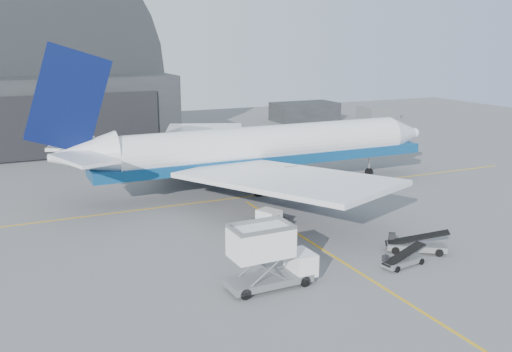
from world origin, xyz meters
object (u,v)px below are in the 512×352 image
belt_loader_a (403,260)px  belt_loader_b (416,245)px  pushback_tug (265,224)px  airliner (252,149)px  catering_truck (268,257)px

belt_loader_a → belt_loader_b: bearing=24.9°
pushback_tug → belt_loader_b: pushback_tug is taller
airliner → catering_truck: bearing=-112.0°
airliner → belt_loader_a: (1.10, -26.97, -4.45)m
belt_loader_a → belt_loader_b: (3.00, 2.05, 0.13)m
pushback_tug → belt_loader_a: pushback_tug is taller
airliner → pushback_tug: airliner is taller
airliner → catering_truck: airliner is taller
pushback_tug → airliner: bearing=46.0°
belt_loader_a → airliner: bearing=82.9°
pushback_tug → belt_loader_b: (9.51, -9.99, -0.18)m
catering_truck → pushback_tug: 12.32m
airliner → belt_loader_a: 27.35m
catering_truck → pushback_tug: size_ratio=1.31×
belt_loader_b → pushback_tug: bearing=166.9°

